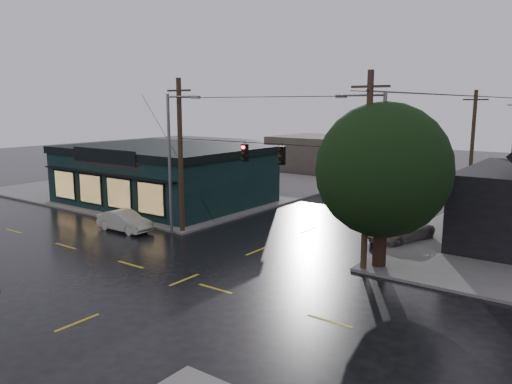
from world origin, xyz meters
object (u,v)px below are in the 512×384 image
Objects in this scene: utility_pole_ne at (363,270)px; suv_silver at (400,231)px; corner_tree at (383,170)px; sedan_cream at (125,221)px; utility_pole_nw at (183,233)px.

utility_pole_ne is 2.18× the size of suv_silver.
corner_tree reaches higher than utility_pole_ne.
corner_tree is at bearing -60.81° from suv_silver.
utility_pole_ne is at bearing -83.49° from sedan_cream.
suv_silver is at bearing 94.36° from utility_pole_ne.
utility_pole_ne is (13.00, 0.00, 0.00)m from utility_pole_nw.
utility_pole_ne is (-0.50, -0.83, -5.20)m from corner_tree.
utility_pole_nw is 4.05m from sedan_cream.
utility_pole_nw is at bearing 180.00° from utility_pole_ne.
utility_pole_nw is at bearing -60.49° from sedan_cream.
sedan_cream reaches higher than suv_silver.
corner_tree is 14.49m from utility_pole_nw.
corner_tree is at bearing 58.86° from utility_pole_ne.
utility_pole_nw is 13.00m from utility_pole_ne.
sedan_cream is at bearing -170.57° from corner_tree.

